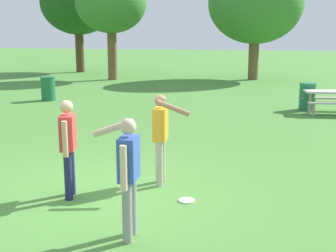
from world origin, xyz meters
TOP-DOWN VIEW (x-y plane):
  - ground_plane at (0.00, 0.00)m, footprint 120.00×120.00m
  - person_thrower at (0.94, 0.68)m, footprint 0.69×0.61m
  - person_catcher at (1.02, -1.55)m, footprint 0.69×0.61m
  - person_bystander at (-0.40, -0.30)m, footprint 0.31×0.59m
  - frisbee at (1.55, -0.07)m, footprint 0.27×0.27m
  - picnic_table_near at (4.85, 8.88)m, footprint 1.86×1.62m
  - trash_can_beside_table at (4.15, 9.48)m, footprint 0.59×0.59m
  - trash_can_further_along at (-5.79, 9.52)m, footprint 0.59×0.59m
  - tree_tall_left at (-9.64, 21.71)m, footprint 4.89×4.89m
  - tree_broad_center at (-5.91, 17.60)m, footprint 3.95×3.95m
  - tree_far_right at (1.93, 19.32)m, footprint 5.25×5.25m

SIDE VIEW (x-z plane):
  - ground_plane at x=0.00m, z-range 0.00..0.00m
  - frisbee at x=1.55m, z-range 0.00..0.03m
  - trash_can_beside_table at x=4.15m, z-range 0.00..0.96m
  - trash_can_further_along at x=-5.79m, z-range 0.00..0.96m
  - picnic_table_near at x=4.85m, z-range 0.18..0.95m
  - person_bystander at x=-0.40m, z-range 0.12..1.76m
  - person_thrower at x=0.94m, z-range 0.14..1.78m
  - person_catcher at x=1.02m, z-range 0.14..1.78m
  - tree_far_right at x=1.93m, z-range 0.98..7.44m
  - tree_broad_center at x=-5.91m, z-range 1.25..7.21m
  - tree_tall_left at x=-9.64m, z-range 1.21..7.85m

